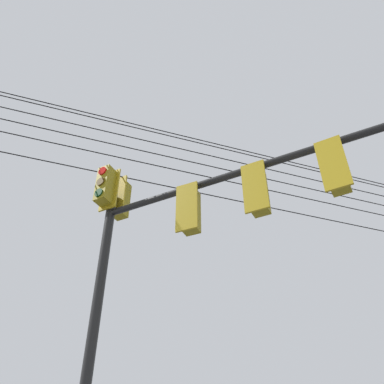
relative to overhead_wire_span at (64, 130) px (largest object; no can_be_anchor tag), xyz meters
name	(u,v)px	position (x,y,z in m)	size (l,w,h in m)	color
signal_mast_assembly	(171,233)	(2.62, 0.47, -3.05)	(6.36, 1.75, 7.41)	black
overhead_wire_span	(64,130)	(0.00, 0.00, 0.00)	(24.48, 17.00, 2.04)	black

